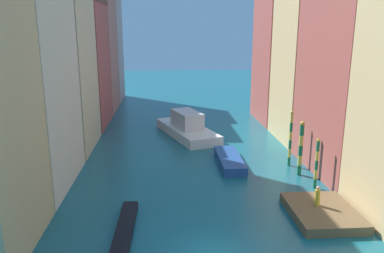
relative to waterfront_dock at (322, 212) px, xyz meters
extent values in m
plane|color=#196070|center=(-7.75, 20.03, -0.31)|extent=(154.00, 154.00, 0.00)
cube|color=beige|center=(-21.70, 6.91, 10.36)|extent=(7.61, 10.01, 21.34)
cube|color=beige|center=(-21.70, 16.90, 9.89)|extent=(7.61, 9.12, 20.40)
cube|color=#B25147|center=(-21.70, 26.87, 7.34)|extent=(7.61, 9.73, 15.30)
cube|color=brown|center=(-21.70, 26.87, 15.28)|extent=(7.76, 9.93, 0.59)
cube|color=#C6705B|center=(-21.70, 36.59, 8.57)|extent=(7.61, 9.14, 17.76)
cube|color=tan|center=(-21.70, 45.65, 9.13)|extent=(7.61, 8.31, 18.89)
cube|color=#B25147|center=(6.19, 8.39, 8.10)|extent=(7.61, 10.77, 16.83)
cube|color=#DBB77A|center=(6.19, 18.37, 8.42)|extent=(7.61, 8.61, 17.45)
cube|color=#B25147|center=(6.19, 27.90, 10.37)|extent=(7.61, 9.51, 21.36)
cube|color=brown|center=(0.00, 0.00, 0.00)|extent=(4.17, 5.32, 0.62)
cylinder|color=gold|center=(-0.23, 0.46, 0.87)|extent=(0.36, 0.36, 1.11)
sphere|color=tan|center=(-0.23, 0.46, 1.55)|extent=(0.26, 0.26, 0.26)
cylinder|color=#197247|center=(1.33, 4.66, 0.07)|extent=(0.25, 0.25, 0.76)
cylinder|color=#E5D14C|center=(1.33, 4.66, 0.83)|extent=(0.25, 0.25, 0.76)
cylinder|color=#197247|center=(1.33, 4.66, 1.60)|extent=(0.25, 0.25, 0.76)
cylinder|color=#E5D14C|center=(1.33, 4.66, 2.36)|extent=(0.25, 0.25, 0.76)
cylinder|color=#197247|center=(1.33, 4.66, 3.13)|extent=(0.25, 0.25, 0.76)
sphere|color=gold|center=(1.33, 4.66, 3.61)|extent=(0.28, 0.28, 0.28)
cylinder|color=#197247|center=(1.05, 7.50, 0.13)|extent=(0.35, 0.35, 0.88)
cylinder|color=#E5D14C|center=(1.05, 7.50, 1.01)|extent=(0.35, 0.35, 0.88)
cylinder|color=#197247|center=(1.05, 7.50, 1.89)|extent=(0.35, 0.35, 0.88)
cylinder|color=#E5D14C|center=(1.05, 7.50, 2.77)|extent=(0.35, 0.35, 0.88)
cylinder|color=#197247|center=(1.05, 7.50, 3.65)|extent=(0.35, 0.35, 0.88)
sphere|color=gold|center=(1.05, 7.50, 4.23)|extent=(0.39, 0.39, 0.39)
cylinder|color=#197247|center=(0.94, 9.87, 0.09)|extent=(0.26, 0.26, 0.81)
cylinder|color=#E5D14C|center=(0.94, 9.87, 0.90)|extent=(0.26, 0.26, 0.81)
cylinder|color=#197247|center=(0.94, 9.87, 1.72)|extent=(0.26, 0.26, 0.81)
cylinder|color=#E5D14C|center=(0.94, 9.87, 2.53)|extent=(0.26, 0.26, 0.81)
cylinder|color=#197247|center=(0.94, 9.87, 3.34)|extent=(0.26, 0.26, 0.81)
cylinder|color=#E5D14C|center=(0.94, 9.87, 4.15)|extent=(0.26, 0.26, 0.81)
sphere|color=gold|center=(0.94, 9.87, 4.66)|extent=(0.28, 0.28, 0.28)
cube|color=white|center=(-7.81, 20.72, 0.22)|extent=(7.27, 11.66, 1.06)
cube|color=silver|center=(-7.81, 20.72, 1.68)|extent=(3.82, 5.20, 1.86)
cube|color=black|center=(-12.93, -2.18, -0.11)|extent=(1.20, 9.18, 0.41)
cube|color=#234C93|center=(-4.46, 10.56, 0.08)|extent=(2.07, 6.63, 0.79)
camera|label=1|loc=(-10.29, -22.30, 11.73)|focal=35.44mm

